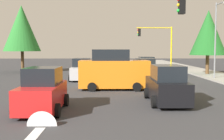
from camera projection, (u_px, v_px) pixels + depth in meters
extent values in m
plane|color=#353538|center=(116.00, 85.00, 20.75)|extent=(120.00, 120.00, 0.00)
cube|color=gray|center=(224.00, 77.00, 25.85)|extent=(80.00, 4.00, 0.15)
cube|color=silver|center=(32.00, 138.00, 8.45)|extent=(2.20, 0.36, 0.01)
cone|color=silver|center=(42.00, 126.00, 9.74)|extent=(0.01, 1.10, 1.10)
cylinder|color=yellow|center=(171.00, 49.00, 34.58)|extent=(0.18, 0.18, 5.66)
cylinder|color=yellow|center=(154.00, 28.00, 34.34)|extent=(0.12, 4.50, 0.12)
cube|color=black|center=(139.00, 32.00, 34.36)|extent=(0.36, 0.32, 0.96)
sphere|color=red|center=(138.00, 30.00, 34.34)|extent=(0.18, 0.18, 0.18)
sphere|color=yellow|center=(138.00, 32.00, 34.36)|extent=(0.18, 0.18, 0.18)
sphere|color=green|center=(138.00, 35.00, 34.38)|extent=(0.18, 0.18, 0.18)
cube|color=black|center=(182.00, 5.00, 14.41)|extent=(0.36, 0.32, 0.96)
sphere|color=yellow|center=(178.00, 5.00, 14.40)|extent=(0.18, 0.18, 0.18)
sphere|color=green|center=(178.00, 11.00, 14.43)|extent=(0.18, 0.18, 0.18)
cylinder|color=slate|center=(215.00, 41.00, 24.58)|extent=(0.14, 0.14, 7.00)
cylinder|color=slate|center=(221.00, 3.00, 23.42)|extent=(1.80, 0.10, 0.10)
cylinder|color=brown|center=(23.00, 61.00, 32.47)|extent=(0.36, 0.36, 2.75)
cone|color=#28752D|center=(22.00, 28.00, 32.16)|extent=(4.40, 4.40, 5.50)
cylinder|color=brown|center=(207.00, 64.00, 28.75)|extent=(0.36, 0.36, 2.37)
cone|color=#1E6023|center=(208.00, 33.00, 28.49)|extent=(3.79, 3.79, 4.74)
cube|color=orange|center=(114.00, 74.00, 18.67)|extent=(1.90, 4.80, 1.85)
cube|color=black|center=(111.00, 55.00, 18.56)|extent=(1.67, 2.50, 0.76)
cylinder|color=black|center=(134.00, 83.00, 19.75)|extent=(0.20, 0.60, 0.60)
cylinder|color=black|center=(137.00, 87.00, 17.74)|extent=(0.20, 0.60, 0.60)
cylinder|color=black|center=(94.00, 83.00, 19.72)|extent=(0.20, 0.60, 0.60)
cylinder|color=black|center=(92.00, 87.00, 17.70)|extent=(0.20, 0.60, 0.60)
cube|color=#B2B5BA|center=(81.00, 72.00, 24.25)|extent=(3.81, 1.63, 1.05)
cube|color=black|center=(82.00, 62.00, 24.37)|extent=(1.98, 1.43, 0.76)
cylinder|color=black|center=(90.00, 78.00, 23.12)|extent=(0.60, 0.20, 0.60)
cylinder|color=black|center=(70.00, 78.00, 23.09)|extent=(0.60, 0.20, 0.60)
cylinder|color=black|center=(92.00, 75.00, 25.47)|extent=(0.60, 0.20, 0.60)
cylinder|color=black|center=(73.00, 76.00, 25.45)|extent=(0.60, 0.20, 0.60)
cube|color=yellow|center=(145.00, 72.00, 24.26)|extent=(3.71, 1.78, 1.05)
cube|color=black|center=(145.00, 63.00, 24.01)|extent=(1.93, 1.57, 0.76)
cylinder|color=black|center=(133.00, 76.00, 25.43)|extent=(0.60, 0.20, 0.60)
cylinder|color=black|center=(153.00, 76.00, 25.45)|extent=(0.60, 0.20, 0.60)
cylinder|color=black|center=(135.00, 78.00, 23.13)|extent=(0.60, 0.20, 0.60)
cylinder|color=black|center=(157.00, 78.00, 23.16)|extent=(0.60, 0.20, 0.60)
cube|color=black|center=(166.00, 90.00, 14.00)|extent=(4.16, 1.62, 1.05)
cube|color=black|center=(168.00, 73.00, 13.72)|extent=(2.16, 1.43, 0.76)
cylinder|color=black|center=(146.00, 93.00, 15.30)|extent=(0.60, 0.20, 0.60)
cylinder|color=black|center=(177.00, 93.00, 15.32)|extent=(0.60, 0.20, 0.60)
cylinder|color=black|center=(154.00, 102.00, 12.73)|extent=(0.60, 0.20, 0.60)
cylinder|color=black|center=(190.00, 102.00, 12.75)|extent=(0.60, 0.20, 0.60)
cube|color=red|center=(43.00, 96.00, 12.04)|extent=(3.70, 1.62, 1.05)
cube|color=black|center=(43.00, 76.00, 12.15)|extent=(1.93, 1.43, 0.76)
cylinder|color=black|center=(57.00, 111.00, 10.93)|extent=(0.60, 0.20, 0.60)
cylinder|color=black|center=(14.00, 111.00, 10.91)|extent=(0.60, 0.20, 0.60)
cylinder|color=black|center=(66.00, 100.00, 13.22)|extent=(0.60, 0.20, 0.60)
cylinder|color=black|center=(31.00, 100.00, 13.20)|extent=(0.60, 0.20, 0.60)
cube|color=#1E7238|center=(146.00, 68.00, 29.33)|extent=(4.14, 1.69, 1.05)
cube|color=black|center=(146.00, 60.00, 29.05)|extent=(2.15, 1.49, 0.76)
cylinder|color=black|center=(136.00, 71.00, 30.63)|extent=(0.60, 0.20, 0.60)
cylinder|color=black|center=(152.00, 71.00, 30.65)|extent=(0.60, 0.20, 0.60)
cylinder|color=black|center=(139.00, 73.00, 28.06)|extent=(0.60, 0.20, 0.60)
cylinder|color=black|center=(156.00, 73.00, 28.09)|extent=(0.60, 0.20, 0.60)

